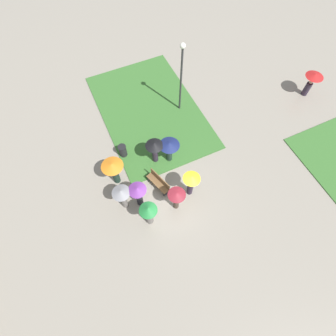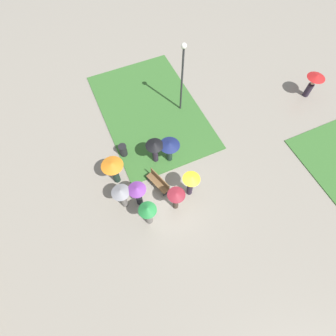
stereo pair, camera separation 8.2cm
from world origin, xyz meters
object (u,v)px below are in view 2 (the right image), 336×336
at_px(park_bench, 159,182).
at_px(crowd_person_purple, 138,193).
at_px(crowd_person_green, 148,212).
at_px(lone_walker_far_path, 313,82).
at_px(trash_bin, 123,150).
at_px(crowd_person_maroon, 176,197).
at_px(crowd_person_orange, 113,168).
at_px(crowd_person_navy, 170,147).
at_px(lamp_post, 182,72).
at_px(crowd_person_black, 155,148).
at_px(crowd_person_grey, 122,195).
at_px(crowd_person_yellow, 191,182).

relative_size(park_bench, crowd_person_purple, 0.84).
xyz_separation_m(crowd_person_green, lone_walker_far_path, (-3.95, 13.35, -0.08)).
xyz_separation_m(trash_bin, crowd_person_maroon, (4.30, 1.45, 0.78)).
xyz_separation_m(trash_bin, crowd_person_orange, (1.47, -0.93, 0.91)).
xyz_separation_m(crowd_person_navy, lone_walker_far_path, (-0.90, 10.83, -0.08)).
bearing_deg(crowd_person_purple, crowd_person_maroon, -15.09).
bearing_deg(park_bench, trash_bin, -176.30).
bearing_deg(lamp_post, crowd_person_black, -45.23).
distance_m(crowd_person_black, lone_walker_far_path, 11.62).
bearing_deg(crowd_person_black, crowd_person_grey, 177.03).
bearing_deg(crowd_person_green, lamp_post, 66.62).
bearing_deg(crowd_person_yellow, lone_walker_far_path, -100.35).
bearing_deg(crowd_person_orange, crowd_person_black, 104.61).
bearing_deg(crowd_person_purple, crowd_person_orange, 126.57).
height_order(park_bench, crowd_person_navy, crowd_person_navy).
distance_m(crowd_person_maroon, crowd_person_purple, 1.97).
xyz_separation_m(trash_bin, crowd_person_black, (1.14, 1.60, 0.85)).
bearing_deg(crowd_person_maroon, park_bench, -150.74).
height_order(crowd_person_maroon, crowd_person_black, crowd_person_black).
relative_size(park_bench, lamp_post, 0.32).
bearing_deg(crowd_person_grey, lone_walker_far_path, 18.45).
height_order(crowd_person_green, crowd_person_grey, crowd_person_green).
xyz_separation_m(crowd_person_black, lone_walker_far_path, (-0.61, 11.60, -0.08)).
relative_size(lamp_post, crowd_person_black, 2.73).
distance_m(lamp_post, lone_walker_far_path, 9.07).
height_order(trash_bin, crowd_person_maroon, crowd_person_maroon).
bearing_deg(crowd_person_orange, trash_bin, 154.91).
distance_m(park_bench, lamp_post, 6.46).
xyz_separation_m(park_bench, crowd_person_purple, (0.52, -1.35, 0.77)).
height_order(crowd_person_yellow, crowd_person_orange, crowd_person_yellow).
relative_size(lamp_post, crowd_person_yellow, 2.55).
distance_m(lamp_post, crowd_person_maroon, 7.25).
xyz_separation_m(trash_bin, crowd_person_purple, (3.29, -0.24, 0.78)).
xyz_separation_m(crowd_person_yellow, crowd_person_orange, (-2.39, -3.43, 0.01)).
distance_m(trash_bin, lone_walker_far_path, 13.24).
distance_m(crowd_person_navy, crowd_person_grey, 3.78).
bearing_deg(crowd_person_black, trash_bin, 104.86).
xyz_separation_m(lamp_post, crowd_person_purple, (5.21, -4.92, -1.89)).
distance_m(crowd_person_navy, crowd_person_yellow, 2.43).
relative_size(crowd_person_grey, crowd_person_orange, 1.00).
height_order(crowd_person_orange, lone_walker_far_path, crowd_person_orange).
distance_m(crowd_person_grey, crowd_person_yellow, 3.60).
bearing_deg(crowd_person_purple, lamp_post, 62.39).
bearing_deg(crowd_person_yellow, trash_bin, 5.28).
bearing_deg(crowd_person_grey, crowd_person_yellow, -4.05).
height_order(park_bench, lamp_post, lamp_post).
distance_m(crowd_person_green, lone_walker_far_path, 13.92).
distance_m(trash_bin, crowd_person_navy, 2.90).
xyz_separation_m(crowd_person_maroon, crowd_person_black, (-3.16, 0.15, 0.07)).
relative_size(crowd_person_orange, lone_walker_far_path, 1.08).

